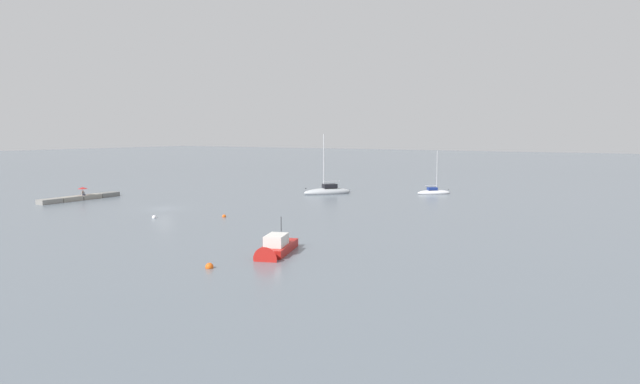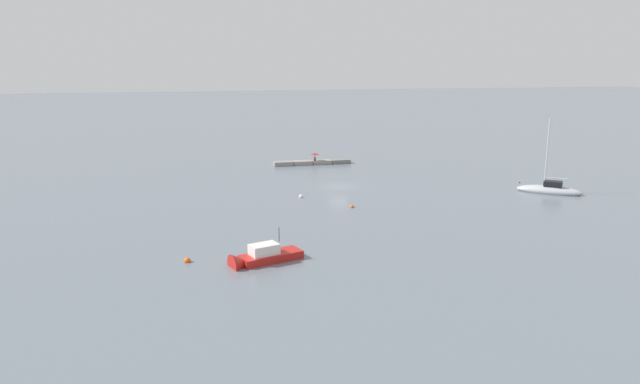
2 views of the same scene
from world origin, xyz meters
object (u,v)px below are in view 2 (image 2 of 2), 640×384
object	(u,v)px
motorboat_red_near	(260,258)
mooring_buoy_far	(187,261)
mooring_buoy_near	(352,207)
umbrella_open_red	(315,154)
person_seated_grey_left	(315,159)
mooring_buoy_mid	(301,197)
sailboat_grey_mid	(549,190)

from	to	relation	value
motorboat_red_near	mooring_buoy_far	xyz separation A→B (m)	(6.28, -1.58, -0.28)
motorboat_red_near	mooring_buoy_near	distance (m)	21.78
umbrella_open_red	motorboat_red_near	world-z (taller)	motorboat_red_near
person_seated_grey_left	mooring_buoy_mid	world-z (taller)	person_seated_grey_left
person_seated_grey_left	sailboat_grey_mid	bearing A→B (deg)	141.88
person_seated_grey_left	mooring_buoy_near	xyz separation A→B (m)	(1.80, 29.82, -0.85)
umbrella_open_red	motorboat_red_near	distance (m)	49.58
person_seated_grey_left	mooring_buoy_near	distance (m)	29.89
mooring_buoy_mid	sailboat_grey_mid	bearing A→B (deg)	171.70
sailboat_grey_mid	mooring_buoy_mid	bearing A→B (deg)	119.58
person_seated_grey_left	motorboat_red_near	world-z (taller)	motorboat_red_near
motorboat_red_near	mooring_buoy_far	size ratio (longest dim) A/B	11.15
umbrella_open_red	mooring_buoy_mid	world-z (taller)	umbrella_open_red
sailboat_grey_mid	mooring_buoy_mid	xyz separation A→B (m)	(32.97, -4.81, -0.31)
umbrella_open_red	mooring_buoy_mid	distance (m)	24.38
person_seated_grey_left	mooring_buoy_far	distance (m)	50.28
sailboat_grey_mid	motorboat_red_near	distance (m)	45.41
mooring_buoy_mid	mooring_buoy_far	bearing A→B (deg)	56.92
person_seated_grey_left	mooring_buoy_mid	distance (m)	24.22
umbrella_open_red	motorboat_red_near	size ratio (longest dim) A/B	0.20
mooring_buoy_far	umbrella_open_red	bearing A→B (deg)	-115.10
umbrella_open_red	sailboat_grey_mid	size ratio (longest dim) A/B	0.13
sailboat_grey_mid	mooring_buoy_far	xyz separation A→B (m)	(47.50, 17.48, -0.30)
person_seated_grey_left	mooring_buoy_far	bearing A→B (deg)	73.74
mooring_buoy_near	mooring_buoy_far	bearing A→B (deg)	38.75
mooring_buoy_mid	person_seated_grey_left	bearing A→B (deg)	-106.39
umbrella_open_red	mooring_buoy_near	distance (m)	30.04
person_seated_grey_left	mooring_buoy_mid	size ratio (longest dim) A/B	1.35
person_seated_grey_left	umbrella_open_red	distance (m)	0.88
umbrella_open_red	mooring_buoy_near	xyz separation A→B (m)	(1.82, 29.94, -1.72)
motorboat_red_near	mooring_buoy_near	world-z (taller)	motorboat_red_near
sailboat_grey_mid	motorboat_red_near	size ratio (longest dim) A/B	1.51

